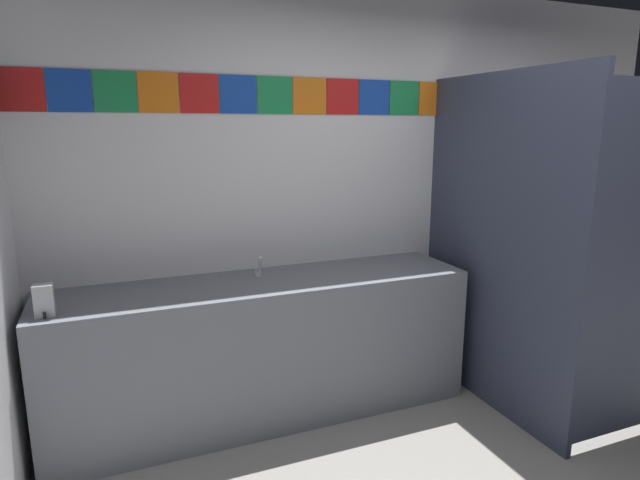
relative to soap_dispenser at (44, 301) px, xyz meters
The scene contains 6 objects.
wall_back 2.23m from the soap_dispenser, 13.44° to the left, with size 4.60×0.09×2.67m.
vanity_counter 1.27m from the soap_dispenser, ahead, with size 2.52×0.59×0.86m.
faucet_center 1.18m from the soap_dispenser, 13.03° to the left, with size 0.04×0.10×0.14m.
soap_dispenser is the anchor object (origin of this frame).
stall_divider 2.74m from the soap_dispenser, ahead, with size 0.92×1.38×2.08m.
toilet 3.08m from the soap_dispenser, ahead, with size 0.39×0.49×0.74m.
Camera 1 is at (-1.82, -1.48, 1.77)m, focal length 29.69 mm.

